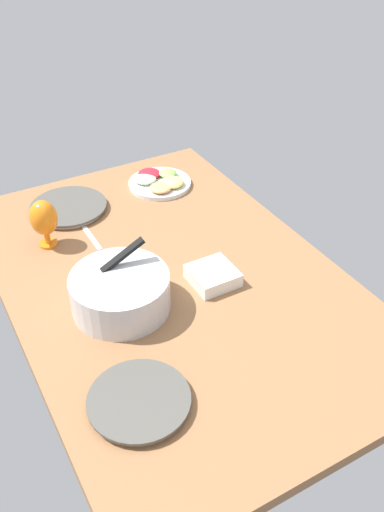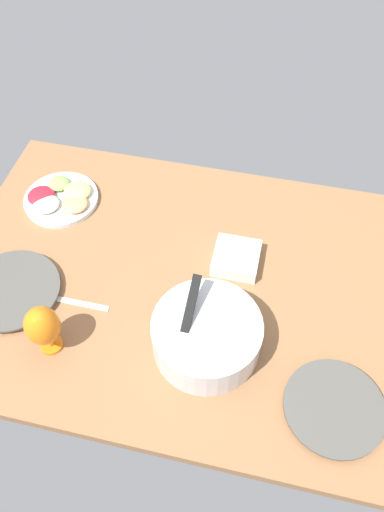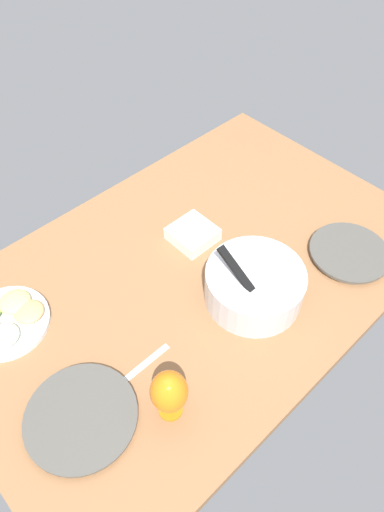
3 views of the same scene
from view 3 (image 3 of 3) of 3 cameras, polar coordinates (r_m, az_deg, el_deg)
The scene contains 8 objects.
ground_plane at distance 154.88cm, azimuth 0.29°, elevation -2.21°, with size 160.00×104.00×4.00cm, color #8C603D.
dinner_plate_left at distance 165.09cm, azimuth 18.76°, elevation 0.34°, with size 26.77×26.77×2.49cm.
dinner_plate_right at distance 130.45cm, azimuth -13.48°, elevation -18.76°, with size 29.65×29.65×2.32cm.
mixing_bowl at distance 142.91cm, azimuth 7.68°, elevation -3.49°, with size 30.43×30.43×19.39cm.
fruit_platter at distance 150.30cm, azimuth -21.93°, elevation -7.40°, with size 26.01×26.01×4.79cm.
hurricane_glass_orange at distance 119.26cm, azimuth -2.84°, elevation -16.42°, with size 9.66×9.66×18.02cm.
square_bowl_white at distance 160.44cm, azimuth 0.09°, elevation 2.78°, with size 14.29×14.29×4.81cm.
fork_by_right_plate at distance 135.04cm, azimuth -5.96°, elevation -13.17°, with size 18.00×1.80×0.60cm, color silver.
Camera 3 is at (66.02, 68.87, 120.01)cm, focal length 32.48 mm.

